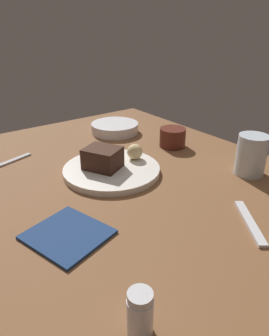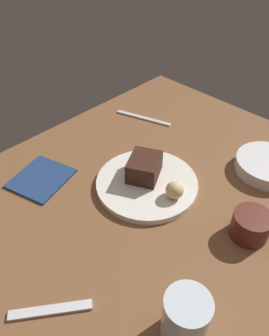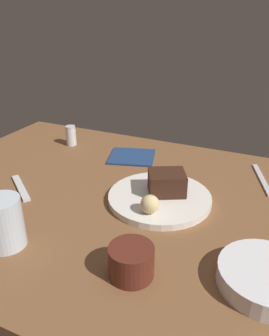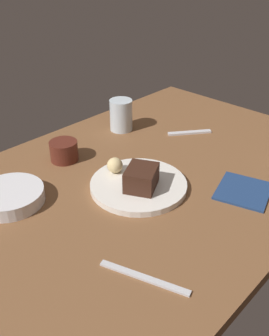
{
  "view_description": "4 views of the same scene",
  "coord_description": "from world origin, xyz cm",
  "px_view_note": "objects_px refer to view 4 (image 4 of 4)",
  "views": [
    {
      "loc": [
        -53.47,
        42.24,
        40.12
      ],
      "look_at": [
        2.2,
        0.5,
        6.56
      ],
      "focal_mm": 32.88,
      "sensor_mm": 36.0,
      "label": 1
    },
    {
      "loc": [
        -35.58,
        -37.1,
        61.72
      ],
      "look_at": [
        8.1,
        5.78,
        8.06
      ],
      "focal_mm": 34.99,
      "sensor_mm": 36.0,
      "label": 2
    },
    {
      "loc": [
        33.8,
        -66.01,
        47.29
      ],
      "look_at": [
        1.03,
        6.1,
        8.98
      ],
      "focal_mm": 35.92,
      "sensor_mm": 36.0,
      "label": 3
    },
    {
      "loc": [
        70.49,
        59.22,
        59.71
      ],
      "look_at": [
        7.02,
        -1.11,
        6.43
      ],
      "focal_mm": 40.15,
      "sensor_mm": 36.0,
      "label": 4
    }
  ],
  "objects_px": {
    "chocolate_cake_slice": "(141,178)",
    "bread_roll": "(115,165)",
    "folded_napkin": "(243,191)",
    "dessert_plate": "(139,185)",
    "butter_knife": "(144,278)",
    "coffee_cup": "(64,151)",
    "dessert_spoon": "(190,133)",
    "side_bowl": "(10,196)",
    "water_glass": "(121,115)"
  },
  "relations": [
    {
      "from": "bread_roll",
      "to": "butter_knife",
      "type": "distance_m",
      "value": 0.38
    },
    {
      "from": "dessert_spoon",
      "to": "butter_knife",
      "type": "relative_size",
      "value": 0.79
    },
    {
      "from": "folded_napkin",
      "to": "bread_roll",
      "type": "bearing_deg",
      "value": -58.43
    },
    {
      "from": "chocolate_cake_slice",
      "to": "water_glass",
      "type": "height_order",
      "value": "water_glass"
    },
    {
      "from": "dessert_plate",
      "to": "butter_knife",
      "type": "xyz_separation_m",
      "value": [
        0.22,
        0.22,
        -0.01
      ]
    },
    {
      "from": "water_glass",
      "to": "butter_knife",
      "type": "xyz_separation_m",
      "value": [
        0.45,
        0.51,
        -0.05
      ]
    },
    {
      "from": "dessert_plate",
      "to": "dessert_spoon",
      "type": "xyz_separation_m",
      "value": [
        -0.36,
        -0.1,
        -0.0
      ]
    },
    {
      "from": "dessert_plate",
      "to": "water_glass",
      "type": "xyz_separation_m",
      "value": [
        -0.22,
        -0.29,
        0.05
      ]
    },
    {
      "from": "chocolate_cake_slice",
      "to": "bread_roll",
      "type": "xyz_separation_m",
      "value": [
        -0.0,
        -0.1,
        -0.01
      ]
    },
    {
      "from": "bread_roll",
      "to": "side_bowl",
      "type": "distance_m",
      "value": 0.28
    },
    {
      "from": "coffee_cup",
      "to": "butter_knife",
      "type": "relative_size",
      "value": 0.44
    },
    {
      "from": "chocolate_cake_slice",
      "to": "butter_knife",
      "type": "distance_m",
      "value": 0.3
    },
    {
      "from": "bread_roll",
      "to": "coffee_cup",
      "type": "xyz_separation_m",
      "value": [
        0.04,
        -0.18,
        -0.01
      ]
    },
    {
      "from": "dessert_plate",
      "to": "folded_napkin",
      "type": "bearing_deg",
      "value": 129.35
    },
    {
      "from": "water_glass",
      "to": "folded_napkin",
      "type": "distance_m",
      "value": 0.51
    },
    {
      "from": "bread_roll",
      "to": "folded_napkin",
      "type": "distance_m",
      "value": 0.35
    },
    {
      "from": "water_glass",
      "to": "coffee_cup",
      "type": "height_order",
      "value": "water_glass"
    },
    {
      "from": "dessert_spoon",
      "to": "butter_knife",
      "type": "bearing_deg",
      "value": -114.2
    },
    {
      "from": "chocolate_cake_slice",
      "to": "bread_roll",
      "type": "height_order",
      "value": "chocolate_cake_slice"
    },
    {
      "from": "dessert_plate",
      "to": "chocolate_cake_slice",
      "type": "bearing_deg",
      "value": 61.73
    },
    {
      "from": "bread_roll",
      "to": "dessert_spoon",
      "type": "distance_m",
      "value": 0.37
    },
    {
      "from": "bread_roll",
      "to": "dessert_spoon",
      "type": "relative_size",
      "value": 0.29
    },
    {
      "from": "coffee_cup",
      "to": "butter_knife",
      "type": "distance_m",
      "value": 0.52
    },
    {
      "from": "butter_knife",
      "to": "folded_napkin",
      "type": "relative_size",
      "value": 1.34
    },
    {
      "from": "dessert_spoon",
      "to": "folded_napkin",
      "type": "height_order",
      "value": "dessert_spoon"
    },
    {
      "from": "dessert_spoon",
      "to": "folded_napkin",
      "type": "relative_size",
      "value": 1.06
    },
    {
      "from": "bread_roll",
      "to": "water_glass",
      "type": "distance_m",
      "value": 0.31
    },
    {
      "from": "dessert_spoon",
      "to": "chocolate_cake_slice",
      "type": "bearing_deg",
      "value": -125.47
    },
    {
      "from": "dessert_plate",
      "to": "water_glass",
      "type": "height_order",
      "value": "water_glass"
    },
    {
      "from": "coffee_cup",
      "to": "dessert_plate",
      "type": "bearing_deg",
      "value": 99.53
    },
    {
      "from": "side_bowl",
      "to": "dessert_spoon",
      "type": "relative_size",
      "value": 1.13
    },
    {
      "from": "side_bowl",
      "to": "coffee_cup",
      "type": "bearing_deg",
      "value": -161.89
    },
    {
      "from": "side_bowl",
      "to": "folded_napkin",
      "type": "bearing_deg",
      "value": 137.8
    },
    {
      "from": "butter_knife",
      "to": "water_glass",
      "type": "bearing_deg",
      "value": -59.53
    },
    {
      "from": "side_bowl",
      "to": "dessert_spoon",
      "type": "bearing_deg",
      "value": 171.66
    },
    {
      "from": "dessert_plate",
      "to": "side_bowl",
      "type": "xyz_separation_m",
      "value": [
        0.27,
        -0.19,
        0.01
      ]
    },
    {
      "from": "dessert_plate",
      "to": "butter_knife",
      "type": "height_order",
      "value": "dessert_plate"
    },
    {
      "from": "dessert_plate",
      "to": "coffee_cup",
      "type": "xyz_separation_m",
      "value": [
        0.04,
        -0.26,
        0.02
      ]
    },
    {
      "from": "chocolate_cake_slice",
      "to": "folded_napkin",
      "type": "bearing_deg",
      "value": 133.8
    },
    {
      "from": "water_glass",
      "to": "dessert_spoon",
      "type": "bearing_deg",
      "value": 125.38
    },
    {
      "from": "dessert_plate",
      "to": "chocolate_cake_slice",
      "type": "xyz_separation_m",
      "value": [
        0.01,
        0.02,
        0.04
      ]
    },
    {
      "from": "chocolate_cake_slice",
      "to": "butter_knife",
      "type": "xyz_separation_m",
      "value": [
        0.21,
        0.2,
        -0.04
      ]
    },
    {
      "from": "side_bowl",
      "to": "butter_knife",
      "type": "bearing_deg",
      "value": 96.26
    },
    {
      "from": "bread_roll",
      "to": "dessert_spoon",
      "type": "bearing_deg",
      "value": -177.76
    },
    {
      "from": "side_bowl",
      "to": "dessert_plate",
      "type": "bearing_deg",
      "value": 144.89
    },
    {
      "from": "water_glass",
      "to": "side_bowl",
      "type": "bearing_deg",
      "value": 11.59
    },
    {
      "from": "chocolate_cake_slice",
      "to": "dessert_spoon",
      "type": "height_order",
      "value": "chocolate_cake_slice"
    },
    {
      "from": "side_bowl",
      "to": "butter_knife",
      "type": "height_order",
      "value": "side_bowl"
    },
    {
      "from": "water_glass",
      "to": "butter_knife",
      "type": "relative_size",
      "value": 0.57
    },
    {
      "from": "side_bowl",
      "to": "folded_napkin",
      "type": "relative_size",
      "value": 1.2
    }
  ]
}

